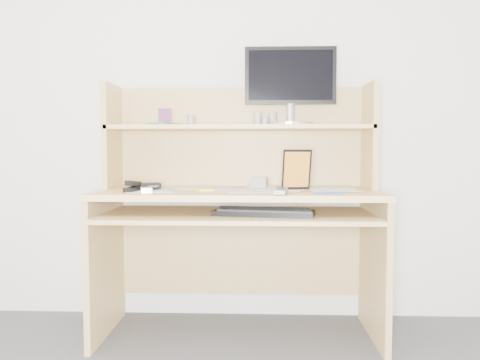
{
  "coord_description": "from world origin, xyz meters",
  "views": [
    {
      "loc": [
        0.1,
        -0.87,
        0.94
      ],
      "look_at": [
        0.01,
        1.43,
        0.8
      ],
      "focal_mm": 35.0,
      "sensor_mm": 36.0,
      "label": 1
    }
  ],
  "objects_px": {
    "desk": "(239,199)",
    "game_case": "(297,170)",
    "tv_remote": "(281,191)",
    "monitor": "(290,84)",
    "keyboard": "(264,212)"
  },
  "relations": [
    {
      "from": "keyboard",
      "to": "monitor",
      "type": "bearing_deg",
      "value": 80.09
    },
    {
      "from": "game_case",
      "to": "monitor",
      "type": "relative_size",
      "value": 0.41
    },
    {
      "from": "keyboard",
      "to": "tv_remote",
      "type": "bearing_deg",
      "value": -7.19
    },
    {
      "from": "desk",
      "to": "game_case",
      "type": "bearing_deg",
      "value": -22.3
    },
    {
      "from": "desk",
      "to": "monitor",
      "type": "height_order",
      "value": "monitor"
    },
    {
      "from": "desk",
      "to": "monitor",
      "type": "distance_m",
      "value": 0.68
    },
    {
      "from": "desk",
      "to": "keyboard",
      "type": "relative_size",
      "value": 2.9
    },
    {
      "from": "keyboard",
      "to": "monitor",
      "type": "distance_m",
      "value": 0.76
    },
    {
      "from": "desk",
      "to": "tv_remote",
      "type": "distance_m",
      "value": 0.38
    },
    {
      "from": "monitor",
      "to": "keyboard",
      "type": "bearing_deg",
      "value": -110.55
    },
    {
      "from": "desk",
      "to": "keyboard",
      "type": "xyz_separation_m",
      "value": [
        0.13,
        -0.29,
        -0.03
      ]
    },
    {
      "from": "keyboard",
      "to": "monitor",
      "type": "height_order",
      "value": "monitor"
    },
    {
      "from": "keyboard",
      "to": "tv_remote",
      "type": "distance_m",
      "value": 0.13
    },
    {
      "from": "tv_remote",
      "to": "monitor",
      "type": "height_order",
      "value": "monitor"
    },
    {
      "from": "desk",
      "to": "game_case",
      "type": "relative_size",
      "value": 7.06
    }
  ]
}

